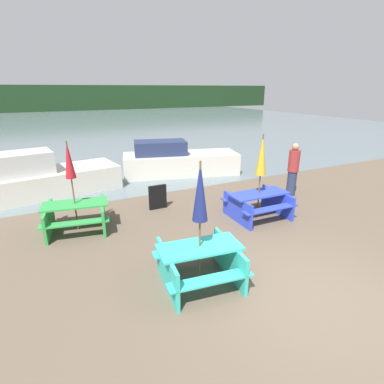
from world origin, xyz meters
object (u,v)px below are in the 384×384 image
(boat, at_px, (43,178))
(picnic_table_green, at_px, (76,214))
(umbrella_crimson, at_px, (69,161))
(signboard, at_px, (158,197))
(picnic_table_teal, at_px, (199,261))
(picnic_table_blue, at_px, (258,202))
(umbrella_gold, at_px, (262,155))
(person, at_px, (293,170))
(boat_second, at_px, (178,161))
(umbrella_navy, at_px, (200,193))

(boat, bearing_deg, picnic_table_green, -87.62)
(umbrella_crimson, bearing_deg, signboard, 10.52)
(picnic_table_teal, distance_m, picnic_table_blue, 3.51)
(picnic_table_blue, height_order, signboard, signboard)
(umbrella_gold, height_order, umbrella_crimson, umbrella_gold)
(picnic_table_green, distance_m, person, 6.97)
(boat_second, distance_m, person, 4.86)
(picnic_table_teal, bearing_deg, person, 30.13)
(umbrella_navy, bearing_deg, person, 30.13)
(umbrella_crimson, bearing_deg, umbrella_navy, -61.83)
(umbrella_crimson, relative_size, boat, 0.48)
(picnic_table_teal, height_order, boat, boat)
(picnic_table_teal, height_order, umbrella_navy, umbrella_navy)
(picnic_table_teal, xyz_separation_m, picnic_table_green, (-1.81, 3.39, -0.01))
(boat_second, relative_size, signboard, 6.74)
(picnic_table_green, xyz_separation_m, signboard, (2.39, 0.44, -0.07))
(picnic_table_teal, relative_size, umbrella_navy, 0.71)
(umbrella_gold, distance_m, signboard, 3.31)
(picnic_table_blue, xyz_separation_m, umbrella_navy, (-2.91, -1.97, 1.36))
(picnic_table_green, distance_m, boat_second, 5.90)
(boat, height_order, person, person)
(picnic_table_blue, xyz_separation_m, boat, (-5.41, 4.84, 0.13))
(picnic_table_blue, bearing_deg, signboard, 141.48)
(umbrella_navy, relative_size, umbrella_crimson, 1.02)
(boat_second, relative_size, person, 2.80)
(umbrella_gold, relative_size, boat_second, 0.47)
(umbrella_navy, xyz_separation_m, umbrella_gold, (2.91, 1.97, -0.01))
(picnic_table_teal, distance_m, boat, 7.25)
(picnic_table_teal, xyz_separation_m, picnic_table_blue, (2.91, 1.97, -0.00))
(boat, bearing_deg, umbrella_gold, -50.75)
(boat_second, xyz_separation_m, person, (2.42, -4.20, 0.34))
(person, distance_m, signboard, 4.67)
(picnic_table_teal, relative_size, picnic_table_blue, 0.99)
(umbrella_navy, distance_m, boat, 7.35)
(person, bearing_deg, umbrella_navy, -149.87)
(umbrella_gold, xyz_separation_m, boat_second, (-0.20, 5.21, -1.24))
(picnic_table_blue, xyz_separation_m, umbrella_gold, (-0.00, 0.00, 1.35))
(person, relative_size, signboard, 2.40)
(umbrella_crimson, bearing_deg, picnic_table_blue, -16.71)
(picnic_table_teal, distance_m, signboard, 3.87)
(picnic_table_blue, xyz_separation_m, boat_second, (-0.20, 5.21, 0.11))
(boat, relative_size, person, 2.69)
(umbrella_navy, height_order, umbrella_crimson, umbrella_navy)
(boat, xyz_separation_m, signboard, (3.07, -2.98, -0.20))
(person, bearing_deg, umbrella_crimson, 176.62)
(umbrella_crimson, distance_m, boat, 3.71)
(picnic_table_green, relative_size, signboard, 2.42)
(umbrella_navy, xyz_separation_m, person, (5.13, 2.98, -0.90))
(umbrella_crimson, height_order, signboard, umbrella_crimson)
(signboard, bearing_deg, person, -10.61)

